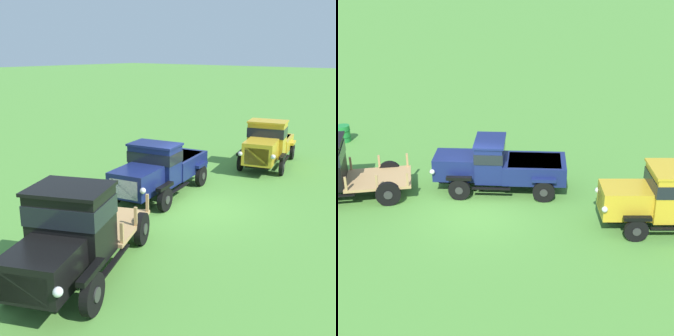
{
  "view_description": "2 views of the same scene",
  "coord_description": "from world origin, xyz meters",
  "views": [
    {
      "loc": [
        -11.23,
        -8.06,
        5.31
      ],
      "look_at": [
        0.56,
        1.73,
        1.0
      ],
      "focal_mm": 45.0,
      "sensor_mm": 36.0,
      "label": 1
    },
    {
      "loc": [
        5.4,
        -15.48,
        9.05
      ],
      "look_at": [
        0.56,
        1.73,
        1.0
      ],
      "focal_mm": 55.0,
      "sensor_mm": 36.0,
      "label": 2
    }
  ],
  "objects": [
    {
      "name": "vintage_truck_foreground_near",
      "position": [
        -5.81,
        -0.65,
        1.23
      ],
      "size": [
        5.49,
        3.91,
        2.34
      ],
      "color": "black",
      "rests_on": "ground"
    },
    {
      "name": "ground_plane",
      "position": [
        0.0,
        0.0,
        0.0
      ],
      "size": [
        240.0,
        240.0,
        0.0
      ],
      "primitive_type": "plane",
      "color": "#518E38"
    },
    {
      "name": "vintage_truck_second_in_line",
      "position": [
        0.25,
        1.88,
        1.04
      ],
      "size": [
        5.36,
        2.98,
        2.05
      ],
      "color": "black",
      "rests_on": "ground"
    },
    {
      "name": "vintage_truck_midrow_center",
      "position": [
        6.57,
        0.66,
        1.09
      ],
      "size": [
        5.25,
        3.06,
        2.19
      ],
      "color": "black",
      "rests_on": "ground"
    }
  ]
}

